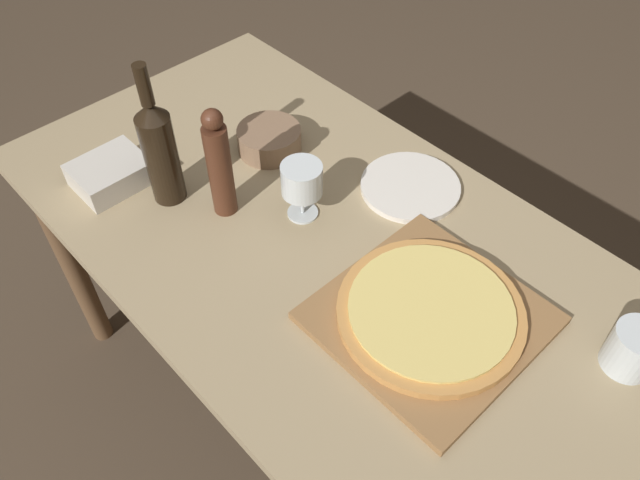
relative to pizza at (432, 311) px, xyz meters
name	(u,v)px	position (x,y,z in m)	size (l,w,h in m)	color
ground_plane	(328,414)	(0.00, 0.26, -0.79)	(12.00, 12.00, 0.00)	#4C3D2D
dining_table	(331,275)	(0.00, 0.26, -0.13)	(0.80, 1.55, 0.77)	#9E8966
cutting_board	(430,317)	(0.00, 0.00, -0.02)	(0.37, 0.37, 0.02)	olive
pizza	(432,311)	(0.00, 0.00, 0.00)	(0.35, 0.35, 0.02)	#C68947
wine_bottle	(160,150)	(-0.16, 0.61, 0.10)	(0.07, 0.07, 0.33)	black
pepper_mill	(219,165)	(-0.10, 0.49, 0.10)	(0.05, 0.05, 0.26)	#4C2819
wine_glass	(302,181)	(0.01, 0.37, 0.07)	(0.09, 0.09, 0.13)	silver
small_bowl	(269,140)	(0.10, 0.58, 0.00)	(0.15, 0.15, 0.06)	#84664C
drinking_tumbler	(633,349)	(0.18, -0.29, 0.02)	(0.09, 0.09, 0.09)	silver
dinner_plate	(409,185)	(0.24, 0.26, -0.02)	(0.22, 0.22, 0.01)	silver
food_container	(111,173)	(-0.23, 0.73, 0.00)	(0.16, 0.13, 0.06)	beige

